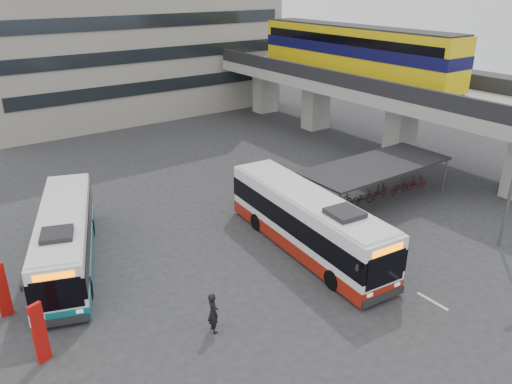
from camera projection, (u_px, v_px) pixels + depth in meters
ground at (302, 261)px, 25.30m from camera, size 120.00×120.00×0.00m
viaduct at (359, 69)px, 41.57m from camera, size 8.00×32.00×9.68m
bike_shelter at (374, 181)px, 31.50m from camera, size 10.00×4.00×2.54m
road_markings at (381, 272)px, 24.39m from camera, size 0.15×7.60×0.01m
bus_main at (307, 222)px, 25.88m from camera, size 3.52×11.64×3.39m
bus_teal at (66, 238)px, 24.53m from camera, size 5.70×10.69×3.11m
pedestrian at (213, 313)px, 19.96m from camera, size 0.52×0.71×1.79m
sign_totem_south at (39, 332)px, 18.23m from camera, size 0.53×0.31×2.52m
sign_totem_mid at (2, 289)px, 20.77m from camera, size 0.54×0.17×2.51m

